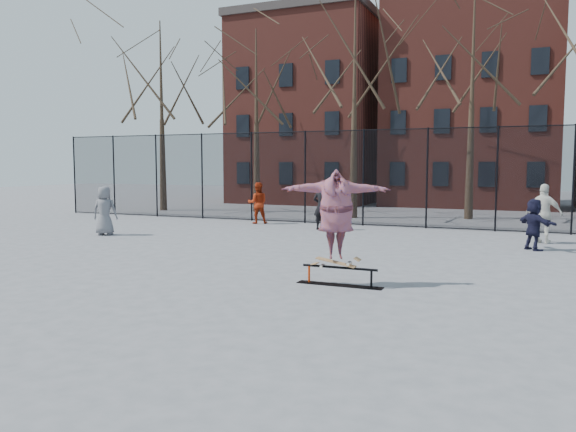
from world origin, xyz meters
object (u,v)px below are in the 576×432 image
at_px(skate_rail, 339,278).
at_px(bystander_white, 544,214).
at_px(bystander_black, 321,207).
at_px(bystander_navy, 534,224).
at_px(skater, 336,217).
at_px(skateboard, 336,263).
at_px(bystander_red, 258,203).
at_px(bystander_grey, 105,211).

bearing_deg(skate_rail, bystander_white, 64.76).
height_order(skate_rail, bystander_black, bystander_black).
bearing_deg(bystander_black, bystander_navy, 162.49).
bearing_deg(skater, skate_rail, -24.20).
height_order(skateboard, bystander_red, bystander_red).
height_order(skater, bystander_white, skater).
relative_size(skater, bystander_white, 1.20).
bearing_deg(bystander_black, skater, 112.05).
bearing_deg(bystander_navy, bystander_grey, 57.94).
height_order(skateboard, bystander_grey, bystander_grey).
bearing_deg(bystander_grey, bystander_white, 173.82).
height_order(bystander_black, bystander_red, bystander_black).
bearing_deg(bystander_grey, bystander_black, -166.06).
xyz_separation_m(skate_rail, bystander_navy, (3.79, 6.97, 0.61)).
xyz_separation_m(skate_rail, skateboard, (-0.08, 0.00, 0.30)).
relative_size(skate_rail, bystander_grey, 1.05).
relative_size(skate_rail, skater, 0.80).
xyz_separation_m(skater, bystander_white, (4.17, 8.68, -0.49)).
relative_size(skater, bystander_black, 1.27).
xyz_separation_m(skateboard, bystander_white, (4.17, 8.68, 0.50)).
height_order(bystander_grey, bystander_white, bystander_white).
distance_m(skate_rail, bystander_black, 10.21).
height_order(skateboard, skater, skater).
bearing_deg(skate_rail, bystander_grey, 155.41).
height_order(skater, bystander_grey, skater).
relative_size(skateboard, skater, 0.40).
distance_m(skateboard, skater, 0.99).
bearing_deg(bystander_black, bystander_red, -17.52).
distance_m(skater, bystander_white, 9.64).
distance_m(skateboard, bystander_red, 12.66).
height_order(bystander_white, bystander_navy, bystander_white).
relative_size(skateboard, bystander_red, 0.53).
bearing_deg(bystander_navy, skateboard, 110.13).
distance_m(skate_rail, bystander_navy, 7.96).
bearing_deg(bystander_navy, bystander_red, 31.16).
distance_m(bystander_black, bystander_red, 3.48).
relative_size(skater, bystander_red, 1.30).
xyz_separation_m(skateboard, bystander_grey, (-10.35, 4.78, 0.42)).
bearing_deg(bystander_white, bystander_red, 9.71).
bearing_deg(skater, bystander_black, 87.36).
bearing_deg(bystander_grey, skater, 134.02).
height_order(skate_rail, skater, skater).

